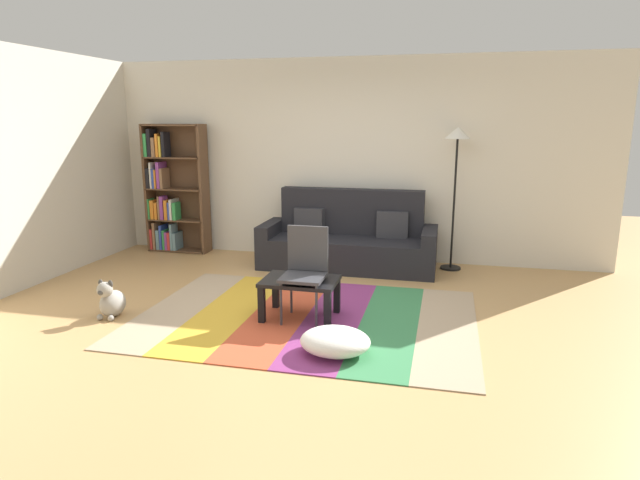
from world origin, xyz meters
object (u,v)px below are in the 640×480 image
(couch, at_px, (348,242))
(dog, at_px, (111,301))
(pouf, at_px, (335,341))
(folding_chair, at_px, (305,265))
(coffee_table, at_px, (300,286))
(bookshelf, at_px, (170,193))
(tv_remote, at_px, (299,279))
(standing_lamp, at_px, (457,152))

(couch, distance_m, dog, 3.04)
(pouf, bearing_deg, folding_chair, 120.99)
(couch, xyz_separation_m, coffee_table, (-0.12, -1.95, -0.01))
(bookshelf, relative_size, pouf, 3.14)
(couch, xyz_separation_m, bookshelf, (-2.68, 0.28, 0.52))
(bookshelf, distance_m, tv_remote, 3.44)
(pouf, relative_size, tv_remote, 3.90)
(folding_chair, bearing_deg, couch, 121.23)
(couch, distance_m, standing_lamp, 1.77)
(pouf, height_order, folding_chair, folding_chair)
(couch, height_order, pouf, couch)
(tv_remote, bearing_deg, coffee_table, 105.45)
(couch, bearing_deg, dog, -129.40)
(bookshelf, relative_size, folding_chair, 2.04)
(bookshelf, xyz_separation_m, coffee_table, (2.57, -2.23, -0.54))
(coffee_table, xyz_separation_m, dog, (-1.81, -0.39, -0.16))
(coffee_table, height_order, standing_lamp, standing_lamp)
(dog, bearing_deg, bookshelf, 106.03)
(folding_chair, bearing_deg, dog, -134.50)
(couch, bearing_deg, tv_remote, -93.54)
(coffee_table, xyz_separation_m, pouf, (0.50, -0.74, -0.21))
(couch, relative_size, coffee_table, 3.14)
(standing_lamp, distance_m, folding_chair, 2.72)
(couch, distance_m, tv_remote, 1.98)
(folding_chair, bearing_deg, pouf, -25.87)
(coffee_table, bearing_deg, couch, 86.62)
(coffee_table, distance_m, folding_chair, 0.22)
(coffee_table, distance_m, pouf, 0.91)
(coffee_table, bearing_deg, folding_chair, 15.83)
(couch, relative_size, tv_remote, 15.07)
(folding_chair, bearing_deg, tv_remote, -116.04)
(coffee_table, height_order, folding_chair, folding_chair)
(bookshelf, xyz_separation_m, tv_remote, (2.56, -2.25, -0.46))
(couch, height_order, bookshelf, bookshelf)
(folding_chair, bearing_deg, coffee_table, -131.04)
(couch, xyz_separation_m, standing_lamp, (1.31, 0.20, 1.17))
(bookshelf, distance_m, coffee_table, 3.44)
(couch, relative_size, standing_lamp, 1.25)
(couch, relative_size, bookshelf, 1.23)
(standing_lamp, relative_size, tv_remote, 12.04)
(couch, bearing_deg, bookshelf, 173.99)
(folding_chair, bearing_deg, standing_lamp, 90.30)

